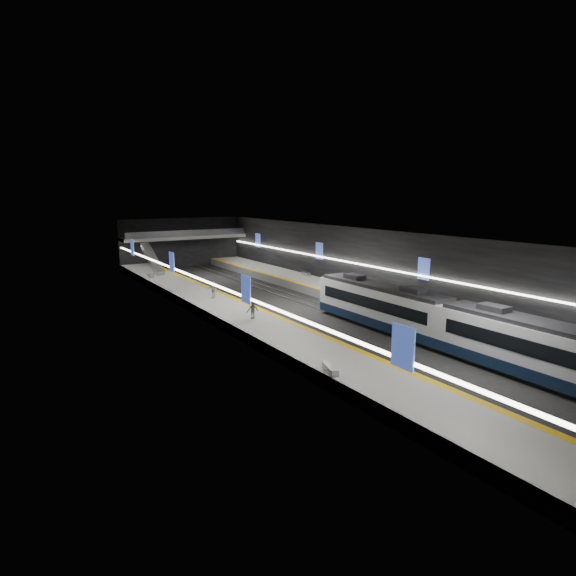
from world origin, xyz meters
TOP-DOWN VIEW (x-y plane):
  - ground at (0.00, 0.00)m, footprint 70.00×70.00m
  - ceiling at (0.00, 0.00)m, footprint 20.00×70.00m
  - wall_left at (-10.00, 0.00)m, footprint 0.04×70.00m
  - wall_right at (10.00, 0.00)m, footprint 0.04×70.00m
  - wall_back at (0.00, 35.00)m, footprint 20.00×0.04m
  - platform_left at (-7.50, 0.00)m, footprint 5.00×70.00m
  - tile_surface_left at (-7.50, 0.00)m, footprint 5.00×70.00m
  - tactile_strip_left at (-5.30, 0.00)m, footprint 0.60×70.00m
  - platform_right at (7.50, 0.00)m, footprint 5.00×70.00m
  - tile_surface_right at (7.50, 0.00)m, footprint 5.00×70.00m
  - tactile_strip_right at (5.30, 0.00)m, footprint 0.60×70.00m
  - rails at (-0.00, 0.00)m, footprint 6.52×70.00m
  - train at (2.50, -17.50)m, footprint 2.69×30.04m
  - ad_posters at (-0.00, 1.00)m, footprint 19.94×53.50m
  - cove_light_left at (-9.80, 0.00)m, footprint 0.25×68.60m
  - cove_light_right at (9.80, 0.00)m, footprint 0.25×68.60m
  - mezzanine_bridge at (0.00, 32.93)m, footprint 20.00×3.00m
  - escalator at (-7.50, 26.00)m, footprint 1.20×7.50m
  - bench_left_near at (-9.50, -18.58)m, footprint 1.04×1.89m
  - bench_left_far at (-9.08, 21.68)m, footprint 0.56×1.74m
  - bench_right_near at (8.62, -11.90)m, footprint 0.57×1.76m
  - bench_right_far at (9.32, 12.18)m, footprint 0.57×1.75m
  - passenger_right_a at (6.27, -1.05)m, footprint 0.41×0.60m
  - passenger_left_a at (-7.10, 5.36)m, footprint 0.83×1.13m
  - passenger_left_b at (-7.53, -4.44)m, footprint 1.13×0.68m

SIDE VIEW (x-z plane):
  - ground at x=0.00m, z-range 0.00..0.00m
  - rails at x=0.00m, z-range 0.00..0.12m
  - platform_left at x=-7.50m, z-range 0.00..1.00m
  - platform_right at x=7.50m, z-range 0.00..1.00m
  - tile_surface_left at x=-7.50m, z-range 1.00..1.02m
  - tile_surface_right at x=7.50m, z-range 1.00..1.02m
  - tactile_strip_left at x=-5.30m, z-range 1.01..1.03m
  - tactile_strip_right at x=5.30m, z-range 1.01..1.03m
  - bench_left_far at x=-9.08m, z-range 1.00..1.42m
  - bench_right_far at x=9.32m, z-range 1.00..1.42m
  - bench_right_near at x=8.62m, z-range 1.00..1.42m
  - bench_left_near at x=-9.50m, z-range 1.00..1.45m
  - passenger_right_a at x=6.27m, z-range 1.00..2.61m
  - passenger_left_b at x=-7.53m, z-range 1.00..2.71m
  - passenger_left_a at x=-7.10m, z-range 1.00..2.78m
  - train at x=2.50m, z-range 0.40..4.00m
  - escalator at x=-7.50m, z-range 0.94..4.86m
  - cove_light_left at x=-9.80m, z-range 3.74..3.86m
  - cove_light_right at x=9.80m, z-range 3.74..3.86m
  - wall_left at x=-10.00m, z-range 0.00..8.00m
  - wall_right at x=10.00m, z-range 0.00..8.00m
  - wall_back at x=0.00m, z-range 0.00..8.00m
  - ad_posters at x=0.00m, z-range 3.40..5.60m
  - mezzanine_bridge at x=0.00m, z-range 4.29..5.79m
  - ceiling at x=0.00m, z-range 7.98..8.02m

